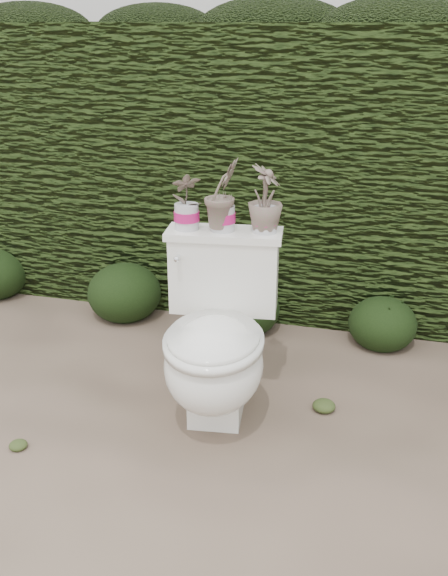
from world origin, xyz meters
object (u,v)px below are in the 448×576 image
(toilet, at_px, (217,343))
(potted_plant_left, at_px, (186,203))
(potted_plant_right, at_px, (265,201))
(potted_plant_center, at_px, (223,197))

(toilet, xyz_separation_m, potted_plant_left, (-0.19, 0.22, 0.54))
(potted_plant_left, relative_size, potted_plant_right, 0.86)
(toilet, bearing_deg, potted_plant_left, 124.11)
(potted_plant_center, relative_size, potted_plant_right, 1.09)
(toilet, relative_size, potted_plant_center, 2.62)
(potted_plant_left, bearing_deg, potted_plant_right, 156.42)
(potted_plant_left, xyz_separation_m, potted_plant_center, (0.15, 0.02, 0.03))
(toilet, height_order, potted_plant_left, potted_plant_left)
(toilet, distance_m, potted_plant_center, 0.62)
(toilet, bearing_deg, potted_plant_right, 54.15)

